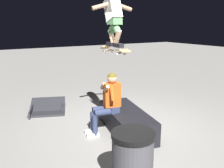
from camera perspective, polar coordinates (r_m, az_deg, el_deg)
ground_plane at (r=5.54m, az=3.66°, el=-10.33°), size 40.00×40.00×0.00m
ledge_box_main at (r=5.31m, az=3.28°, el=-8.65°), size 1.88×1.07×0.47m
person_sitting_on_ledge at (r=5.05m, az=-1.14°, el=-3.93°), size 0.59×0.78×1.31m
skateboard at (r=5.00m, az=0.59°, el=7.93°), size 1.03×0.28×0.14m
skater_airborne at (r=5.03m, az=0.30°, el=15.81°), size 0.63×0.89×1.12m
kicker_ramp at (r=6.75m, az=-14.89°, el=-5.73°), size 1.18×1.18×0.36m
trash_bin at (r=3.34m, az=4.82°, el=-18.61°), size 0.56×0.56×0.94m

